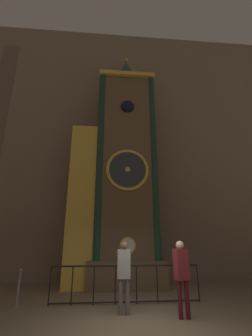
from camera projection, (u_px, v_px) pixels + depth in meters
ground_plane at (142, 335)px, 4.48m from camera, size 28.00×28.00×0.00m
cathedral_back_wall at (121, 138)px, 12.27m from camera, size 24.00×0.32×14.18m
clock_tower at (118, 173)px, 10.15m from camera, size 4.00×1.77×11.17m
railing_fence at (126, 282)px, 6.73m from camera, size 4.49×0.05×1.06m
visitor_near at (124, 269)px, 5.94m from camera, size 0.36×0.26×1.75m
visitor_far at (182, 270)px, 5.67m from camera, size 0.38×0.29×1.77m
stanchion_post at (18, 294)px, 6.39m from camera, size 0.28×0.28×0.99m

